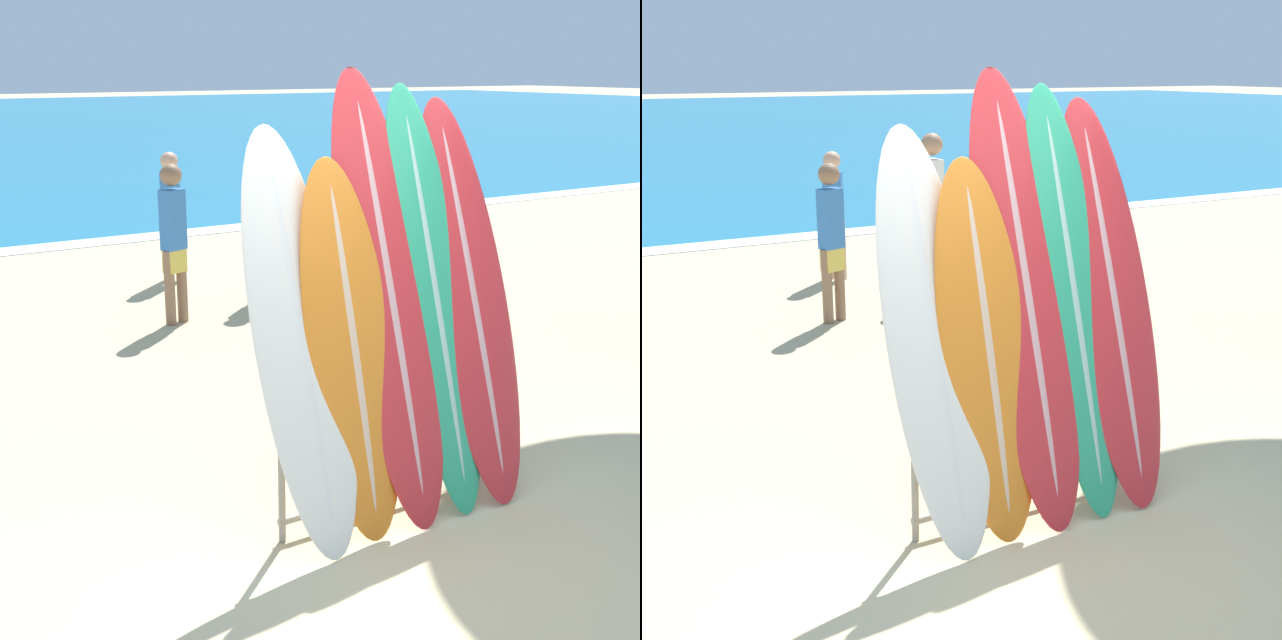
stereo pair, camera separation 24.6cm
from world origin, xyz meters
TOP-DOWN VIEW (x-y plane):
  - ground_plane at (0.00, 0.00)m, footprint 160.00×160.00m
  - surfboard_rack at (0.13, 0.51)m, footprint 1.53×0.04m
  - surfboard_slot_0 at (-0.47, 0.55)m, footprint 0.55×0.80m
  - surfboard_slot_1 at (-0.18, 0.50)m, footprint 0.56×0.63m
  - surfboard_slot_2 at (0.12, 0.58)m, footprint 0.56×0.89m
  - surfboard_slot_3 at (0.44, 0.57)m, footprint 0.49×0.83m
  - surfboard_slot_4 at (0.71, 0.56)m, footprint 0.56×0.87m
  - person_near_water at (1.98, 5.26)m, footprint 0.24×0.31m
  - person_mid_beach at (0.61, 4.81)m, footprint 0.27×0.22m
  - person_far_left at (1.32, 6.55)m, footprint 0.26×0.24m

SIDE VIEW (x-z plane):
  - ground_plane at x=0.00m, z-range 0.00..0.00m
  - surfboard_rack at x=0.13m, z-range 0.03..0.97m
  - person_far_left at x=1.32m, z-range 0.07..1.61m
  - person_mid_beach at x=0.61m, z-range 0.07..1.67m
  - person_near_water at x=1.98m, z-range 0.08..1.89m
  - surfboard_slot_1 at x=-0.18m, z-range 0.00..2.06m
  - surfboard_slot_0 at x=-0.47m, z-range 0.00..2.23m
  - surfboard_slot_4 at x=0.71m, z-range 0.00..2.35m
  - surfboard_slot_3 at x=0.44m, z-range 0.00..2.43m
  - surfboard_slot_2 at x=0.12m, z-range 0.00..2.52m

